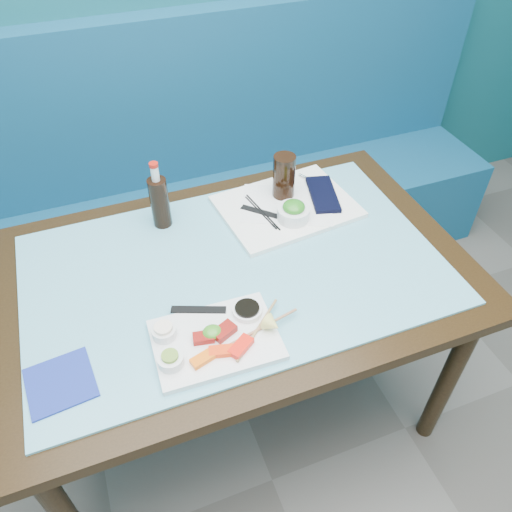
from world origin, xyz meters
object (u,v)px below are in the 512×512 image
object	(u,v)px
serving_tray	(287,207)
blue_napkin	(60,383)
seaweed_bowl	(293,213)
cola_bottle_body	(160,203)
sashimi_plate	(216,340)
booth_bench	(178,207)
dining_table	(236,288)
cola_glass	(284,176)

from	to	relation	value
serving_tray	blue_napkin	size ratio (longest dim) A/B	2.81
seaweed_bowl	cola_bottle_body	bearing A→B (deg)	159.81
blue_napkin	sashimi_plate	bearing A→B (deg)	-2.32
seaweed_bowl	blue_napkin	world-z (taller)	seaweed_bowl
booth_bench	dining_table	world-z (taller)	booth_bench
cola_glass	cola_bottle_body	xyz separation A→B (m)	(-0.42, 0.02, -0.01)
cola_bottle_body	booth_bench	bearing A→B (deg)	74.80
blue_napkin	seaweed_bowl	bearing A→B (deg)	24.77
booth_bench	blue_napkin	world-z (taller)	booth_bench
seaweed_bowl	booth_bench	bearing A→B (deg)	109.27
sashimi_plate	serving_tray	bearing A→B (deg)	50.61
booth_bench	cola_bottle_body	bearing A→B (deg)	-105.20
sashimi_plate	blue_napkin	size ratio (longest dim) A/B	2.05
seaweed_bowl	cola_bottle_body	size ratio (longest dim) A/B	0.62
cola_glass	seaweed_bowl	bearing A→B (deg)	-98.75
sashimi_plate	cola_glass	xyz separation A→B (m)	(0.40, 0.50, 0.09)
cola_bottle_body	blue_napkin	bearing A→B (deg)	-126.36
booth_bench	sashimi_plate	distance (m)	1.16
cola_glass	blue_napkin	bearing A→B (deg)	-148.44
dining_table	cola_glass	bearing A→B (deg)	44.29
booth_bench	cola_glass	size ratio (longest dim) A/B	19.45
booth_bench	cola_bottle_body	distance (m)	0.75
dining_table	seaweed_bowl	world-z (taller)	seaweed_bowl
seaweed_bowl	dining_table	bearing A→B (deg)	-152.11
booth_bench	dining_table	bearing A→B (deg)	-90.00
seaweed_bowl	blue_napkin	xyz separation A→B (m)	(-0.77, -0.36, -0.03)
blue_napkin	cola_bottle_body	bearing A→B (deg)	53.64
sashimi_plate	blue_napkin	world-z (taller)	sashimi_plate
booth_bench	seaweed_bowl	size ratio (longest dim) A/B	28.27
serving_tray	booth_bench	bearing A→B (deg)	106.05
blue_napkin	cola_glass	bearing A→B (deg)	31.56
dining_table	cola_bottle_body	world-z (taller)	cola_bottle_body
serving_tray	cola_glass	distance (m)	0.10
sashimi_plate	blue_napkin	xyz separation A→B (m)	(-0.39, 0.02, -0.01)
cola_bottle_body	cola_glass	bearing A→B (deg)	-2.33
sashimi_plate	seaweed_bowl	bearing A→B (deg)	46.09
booth_bench	seaweed_bowl	bearing A→B (deg)	-70.73
seaweed_bowl	cola_glass	world-z (taller)	cola_glass
blue_napkin	booth_bench	bearing A→B (deg)	63.85
sashimi_plate	cola_bottle_body	size ratio (longest dim) A/B	1.86
booth_bench	seaweed_bowl	xyz separation A→B (m)	(0.25, -0.71, 0.42)
serving_tray	sashimi_plate	bearing A→B (deg)	-137.43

